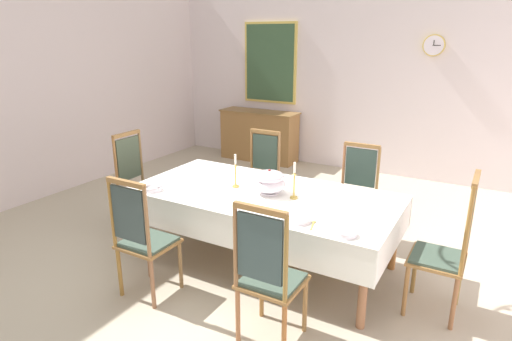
{
  "coord_description": "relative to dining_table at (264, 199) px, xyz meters",
  "views": [
    {
      "loc": [
        1.87,
        -3.41,
        2.2
      ],
      "look_at": [
        -0.09,
        0.02,
        0.96
      ],
      "focal_mm": 30.17,
      "sensor_mm": 36.0,
      "label": 1
    }
  ],
  "objects": [
    {
      "name": "chair_head_east",
      "position": [
        1.67,
        -0.0,
        -0.08
      ],
      "size": [
        0.42,
        0.44,
        1.21
      ],
      "rotation": [
        0.0,
        0.0,
        1.57
      ],
      "color": "olive",
      "rests_on": "ground"
    },
    {
      "name": "chair_south_a",
      "position": [
        -0.61,
        -1.02,
        -0.11
      ],
      "size": [
        0.44,
        0.42,
        1.11
      ],
      "color": "#945E3B",
      "rests_on": "ground"
    },
    {
      "name": "chair_head_west",
      "position": [
        -1.67,
        -0.0,
        -0.1
      ],
      "size": [
        0.42,
        0.44,
        1.15
      ],
      "rotation": [
        0.0,
        0.0,
        -1.57
      ],
      "color": "olive",
      "rests_on": "ground"
    },
    {
      "name": "dining_table",
      "position": [
        0.0,
        0.0,
        0.0
      ],
      "size": [
        2.52,
        1.23,
        0.75
      ],
      "color": "#96653C",
      "rests_on": "ground"
    },
    {
      "name": "ground",
      "position": [
        0.0,
        -0.01,
        -0.7
      ],
      "size": [
        7.19,
        7.11,
        0.04
      ],
      "primitive_type": "cube",
      "color": "#B4A891"
    },
    {
      "name": "chair_north_a",
      "position": [
        -0.61,
        1.02,
        -0.12
      ],
      "size": [
        0.44,
        0.42,
        1.09
      ],
      "rotation": [
        0.0,
        0.0,
        3.14
      ],
      "color": "brown",
      "rests_on": "ground"
    },
    {
      "name": "chair_south_b",
      "position": [
        0.6,
        -1.02,
        -0.1
      ],
      "size": [
        0.44,
        0.42,
        1.13
      ],
      "color": "olive",
      "rests_on": "ground"
    },
    {
      "name": "candlestick_west",
      "position": [
        -0.32,
        -0.0,
        0.21
      ],
      "size": [
        0.07,
        0.07,
        0.34
      ],
      "color": "gold",
      "rests_on": "tablecloth"
    },
    {
      "name": "sideboard",
      "position": [
        -1.9,
        3.27,
        -0.23
      ],
      "size": [
        1.44,
        0.48,
        0.9
      ],
      "rotation": [
        0.0,
        0.0,
        3.14
      ],
      "color": "olive",
      "rests_on": "ground"
    },
    {
      "name": "mounted_clock",
      "position": [
        0.88,
        3.52,
        1.38
      ],
      "size": [
        0.31,
        0.06,
        0.31
      ],
      "color": "#D1B251"
    },
    {
      "name": "bowl_near_right",
      "position": [
        0.59,
        -0.46,
        0.09
      ],
      "size": [
        0.16,
        0.16,
        0.03
      ],
      "color": "silver",
      "rests_on": "tablecloth"
    },
    {
      "name": "left_wall",
      "position": [
        -3.63,
        -0.01,
        0.99
      ],
      "size": [
        0.08,
        7.11,
        3.34
      ],
      "primitive_type": "cube",
      "color": "silver",
      "rests_on": "ground"
    },
    {
      "name": "spoon_primary",
      "position": [
        -1.08,
        -0.46,
        0.08
      ],
      "size": [
        0.04,
        0.18,
        0.01
      ],
      "rotation": [
        0.0,
        0.0,
        -0.12
      ],
      "color": "gold",
      "rests_on": "tablecloth"
    },
    {
      "name": "candlestick_east",
      "position": [
        0.32,
        -0.0,
        0.21
      ],
      "size": [
        0.07,
        0.07,
        0.35
      ],
      "color": "gold",
      "rests_on": "tablecloth"
    },
    {
      "name": "spoon_secondary",
      "position": [
        0.7,
        -0.43,
        0.08
      ],
      "size": [
        0.06,
        0.18,
        0.01
      ],
      "rotation": [
        0.0,
        0.0,
        0.23
      ],
      "color": "gold",
      "rests_on": "tablecloth"
    },
    {
      "name": "framed_painting",
      "position": [
        -1.82,
        3.53,
        1.05
      ],
      "size": [
        1.02,
        0.05,
        1.4
      ],
      "color": "#D1B251"
    },
    {
      "name": "bowl_far_left",
      "position": [
        0.99,
        -0.51,
        0.09
      ],
      "size": [
        0.16,
        0.16,
        0.04
      ],
      "color": "silver",
      "rests_on": "tablecloth"
    },
    {
      "name": "soup_tureen",
      "position": [
        0.06,
        -0.0,
        0.19
      ],
      "size": [
        0.32,
        0.32,
        0.25
      ],
      "color": "silver",
      "rests_on": "tablecloth"
    },
    {
      "name": "chair_north_b",
      "position": [
        0.6,
        1.02,
        -0.12
      ],
      "size": [
        0.44,
        0.42,
        1.07
      ],
      "rotation": [
        0.0,
        0.0,
        3.14
      ],
      "color": "olive",
      "rests_on": "ground"
    },
    {
      "name": "tablecloth",
      "position": [
        0.0,
        -0.0,
        0.0
      ],
      "size": [
        2.54,
        1.25,
        0.32
      ],
      "color": "white",
      "rests_on": "dining_table"
    },
    {
      "name": "back_wall",
      "position": [
        0.0,
        3.59,
        0.99
      ],
      "size": [
        7.19,
        0.08,
        3.34
      ],
      "primitive_type": "cube",
      "color": "silver",
      "rests_on": "ground"
    },
    {
      "name": "bowl_near_left",
      "position": [
        -0.96,
        -0.49,
        0.09
      ],
      "size": [
        0.17,
        0.17,
        0.04
      ],
      "color": "silver",
      "rests_on": "tablecloth"
    }
  ]
}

